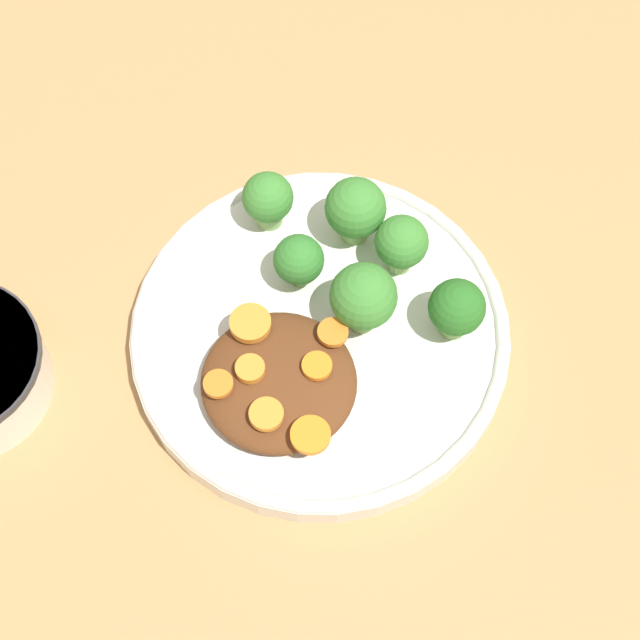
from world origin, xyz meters
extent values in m
plane|color=tan|center=(0.00, 0.00, 0.00)|extent=(4.00, 4.00, 0.00)
cylinder|color=silver|center=(0.00, 0.00, 0.01)|extent=(0.26, 0.26, 0.02)
torus|color=silver|center=(0.00, 0.00, 0.02)|extent=(0.26, 0.26, 0.01)
ellipsoid|color=#5B3319|center=(-0.01, -0.05, 0.03)|extent=(0.10, 0.10, 0.02)
cylinder|color=#759E51|center=(0.03, 0.01, 0.03)|extent=(0.02, 0.02, 0.02)
sphere|color=#3D8433|center=(0.03, 0.01, 0.06)|extent=(0.04, 0.04, 0.04)
cylinder|color=#7FA85B|center=(0.04, 0.07, 0.03)|extent=(0.02, 0.02, 0.02)
sphere|color=#3D8433|center=(0.04, 0.07, 0.05)|extent=(0.04, 0.04, 0.04)
cylinder|color=#759E51|center=(-0.03, 0.03, 0.03)|extent=(0.01, 0.01, 0.02)
sphere|color=#337A2D|center=(-0.03, 0.03, 0.05)|extent=(0.03, 0.03, 0.03)
cylinder|color=#7FA85B|center=(0.00, 0.08, 0.03)|extent=(0.02, 0.02, 0.02)
sphere|color=#3D8433|center=(0.00, 0.08, 0.05)|extent=(0.04, 0.04, 0.04)
cylinder|color=#759E51|center=(0.08, 0.03, 0.03)|extent=(0.02, 0.02, 0.02)
sphere|color=#286B23|center=(0.08, 0.03, 0.05)|extent=(0.04, 0.04, 0.04)
cylinder|color=#7FA85B|center=(-0.06, 0.07, 0.03)|extent=(0.02, 0.02, 0.02)
sphere|color=#3D8433|center=(-0.06, 0.07, 0.05)|extent=(0.04, 0.04, 0.04)
cylinder|color=orange|center=(-0.04, -0.02, 0.05)|extent=(0.03, 0.03, 0.01)
cylinder|color=orange|center=(-0.01, -0.08, 0.05)|extent=(0.02, 0.02, 0.00)
cylinder|color=orange|center=(0.01, -0.04, 0.05)|extent=(0.02, 0.02, 0.00)
cylinder|color=orange|center=(-0.03, -0.05, 0.05)|extent=(0.02, 0.02, 0.01)
cylinder|color=orange|center=(0.01, -0.01, 0.05)|extent=(0.02, 0.02, 0.00)
cylinder|color=orange|center=(-0.05, -0.07, 0.05)|extent=(0.02, 0.02, 0.00)
cylinder|color=orange|center=(0.02, -0.08, 0.05)|extent=(0.03, 0.03, 0.00)
camera|label=1|loc=(0.10, -0.31, 0.67)|focal=60.00mm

